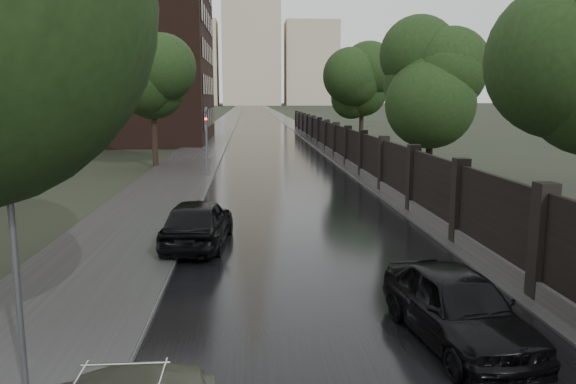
{
  "coord_description": "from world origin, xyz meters",
  "views": [
    {
      "loc": [
        -1.93,
        -6.76,
        4.56
      ],
      "look_at": [
        -0.68,
        11.21,
        1.5
      ],
      "focal_mm": 35.0,
      "sensor_mm": 36.0,
      "label": 1
    }
  ],
  "objects": [
    {
      "name": "fence_right",
      "position": [
        4.6,
        32.01,
        1.01
      ],
      "size": [
        0.45,
        75.72,
        2.7
      ],
      "color": "#383533",
      "rests_on": "ground"
    },
    {
      "name": "sidewalk_left",
      "position": [
        -6.0,
        190.0,
        0.08
      ],
      "size": [
        4.0,
        420.0,
        0.16
      ],
      "primitive_type": "cube",
      "color": "#2D2D2D",
      "rests_on": "ground"
    },
    {
      "name": "tree_left_far",
      "position": [
        -8.0,
        30.0,
        5.24
      ],
      "size": [
        4.25,
        4.25,
        7.39
      ],
      "color": "black",
      "rests_on": "ground"
    },
    {
      "name": "tree_right_c",
      "position": [
        7.5,
        40.0,
        4.95
      ],
      "size": [
        4.08,
        4.08,
        7.01
      ],
      "color": "black",
      "rests_on": "ground"
    },
    {
      "name": "traffic_light",
      "position": [
        -4.3,
        24.99,
        2.4
      ],
      "size": [
        0.16,
        0.32,
        4.0
      ],
      "color": "#59595E",
      "rests_on": "ground"
    },
    {
      "name": "verge_right",
      "position": [
        5.5,
        190.0,
        0.04
      ],
      "size": [
        3.0,
        420.0,
        0.08
      ],
      "primitive_type": "cube",
      "color": "#2D2D2D",
      "rests_on": "ground"
    },
    {
      "name": "brick_building",
      "position": [
        -18.0,
        52.0,
        10.0
      ],
      "size": [
        24.0,
        18.0,
        20.0
      ],
      "primitive_type": "cube",
      "color": "black",
      "rests_on": "ground"
    },
    {
      "name": "tree_right_b",
      "position": [
        7.5,
        22.0,
        4.95
      ],
      "size": [
        4.08,
        4.08,
        7.01
      ],
      "color": "black",
      "rests_on": "ground"
    },
    {
      "name": "car_right_near",
      "position": [
        1.92,
        2.94,
        0.71
      ],
      "size": [
        2.21,
        4.36,
        1.42
      ],
      "primitive_type": "imported",
      "rotation": [
        0.0,
        0.0,
        0.13
      ],
      "color": "black",
      "rests_on": "ground"
    },
    {
      "name": "stalinist_tower",
      "position": [
        0.0,
        300.0,
        38.38
      ],
      "size": [
        92.0,
        30.0,
        159.0
      ],
      "color": "tan",
      "rests_on": "ground"
    },
    {
      "name": "lamp_post",
      "position": [
        -5.4,
        1.5,
        2.67
      ],
      "size": [
        0.25,
        0.12,
        5.11
      ],
      "color": "#59595E",
      "rests_on": "ground"
    },
    {
      "name": "road",
      "position": [
        0.0,
        190.0,
        0.01
      ],
      "size": [
        8.0,
        420.0,
        0.02
      ],
      "primitive_type": "cube",
      "color": "black",
      "rests_on": "ground"
    },
    {
      "name": "hatchback_left",
      "position": [
        -3.52,
        10.23,
        0.76
      ],
      "size": [
        2.18,
        4.62,
        1.53
      ],
      "primitive_type": "imported",
      "rotation": [
        0.0,
        0.0,
        3.06
      ],
      "color": "black",
      "rests_on": "ground"
    }
  ]
}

